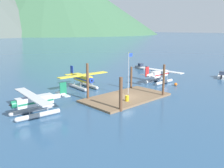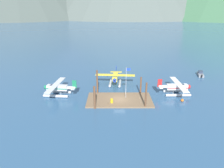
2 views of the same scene
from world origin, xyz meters
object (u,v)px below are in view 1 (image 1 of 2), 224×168
Objects in this scene: flagpole at (129,69)px; fuel_drum at (127,98)px; seaplane_white_stbd_fwd at (159,75)px; boat_white_open_se at (222,76)px; seaplane_silver_port_fwd at (35,103)px; boat_grey_open_east at (141,67)px; seaplane_yellow_bow_centre at (83,80)px; mooring_buoy at (176,84)px.

flagpole reaches higher than fuel_drum.
boat_white_open_se is at bearing -24.90° from seaplane_white_stbd_fwd.
seaplane_silver_port_fwd is (-12.72, 4.71, 0.84)m from fuel_drum.
flagpole is at bearing -7.23° from seaplane_silver_port_fwd.
fuel_drum is at bearing -143.63° from boat_grey_open_east.
seaplane_yellow_bow_centre is 15.69m from seaplane_silver_port_fwd.
mooring_buoy is (12.22, -1.48, -4.31)m from flagpole.
flagpole is 13.04m from mooring_buoy.
mooring_buoy is at bearing 168.93° from boat_white_open_se.
seaplane_white_stbd_fwd is 18.59m from boat_grey_open_east.
fuel_drum is at bearing -140.57° from flagpole.
seaplane_yellow_bow_centre is 32.51m from boat_white_open_se.
flagpole is at bearing 170.80° from boat_white_open_se.
seaplane_white_stbd_fwd reaches higher than mooring_buoy.
boat_grey_open_east is at bearing 51.79° from seaplane_white_stbd_fwd.
boat_grey_open_east reaches higher than mooring_buoy.
mooring_buoy is at bearing -7.10° from seaplane_silver_port_fwd.
seaplane_white_stbd_fwd is 2.16× the size of boat_grey_open_east.
boat_white_open_se is 0.97× the size of boat_grey_open_east.
seaplane_silver_port_fwd is at bearing -150.52° from seaplane_yellow_bow_centre.
boat_grey_open_east is at bearing 35.93° from flagpole.
seaplane_silver_port_fwd reaches higher than fuel_drum.
boat_white_open_se is (14.83, -6.88, -1.09)m from seaplane_white_stbd_fwd.
seaplane_yellow_bow_centre is at bearing 154.26° from boat_white_open_se.
seaplane_silver_port_fwd is 2.18× the size of boat_grey_open_east.
boat_white_open_se is at bearing -25.74° from seaplane_yellow_bow_centre.
boat_grey_open_east is (26.86, 19.78, -0.25)m from fuel_drum.
seaplane_white_stbd_fwd is at bearing 91.43° from mooring_buoy.
mooring_buoy is at bearing -88.57° from seaplane_white_stbd_fwd.
seaplane_yellow_bow_centre is (-2.32, 9.75, -3.04)m from flagpole.
boat_grey_open_east is (23.60, 17.10, -4.13)m from flagpole.
boat_white_open_se is (14.73, -2.88, 0.18)m from mooring_buoy.
flagpole is 5.73m from fuel_drum.
fuel_drum is 0.08× the size of seaplane_yellow_bow_centre.
flagpole reaches higher than boat_white_open_se.
flagpole is 8.02× the size of fuel_drum.
seaplane_white_stbd_fwd is 0.99× the size of seaplane_silver_port_fwd.
mooring_buoy is (15.48, 1.20, -0.43)m from fuel_drum.
fuel_drum is 33.36m from boat_grey_open_east.
seaplane_yellow_bow_centre reaches higher than fuel_drum.
seaplane_yellow_bow_centre reaches higher than boat_white_open_se.
seaplane_white_stbd_fwd is (12.12, 2.52, -3.04)m from flagpole.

